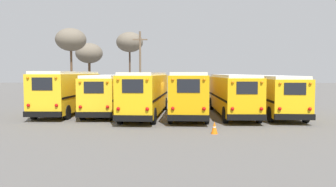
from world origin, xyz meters
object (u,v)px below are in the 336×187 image
(school_bus_1, at_px, (108,93))
(school_bus_4, at_px, (232,93))
(bare_tree_1, at_px, (71,40))
(traffic_cone, at_px, (214,128))
(school_bus_2, at_px, (146,92))
(bare_tree_0, at_px, (89,54))
(school_bus_3, at_px, (189,92))
(bare_tree_2, at_px, (130,42))
(utility_pole, at_px, (140,64))
(school_bus_0, at_px, (69,90))
(school_bus_5, at_px, (273,93))

(school_bus_1, height_order, school_bus_4, school_bus_4)
(bare_tree_1, relative_size, traffic_cone, 13.50)
(school_bus_2, xyz_separation_m, school_bus_4, (6.46, 0.48, -0.08))
(bare_tree_0, bearing_deg, school_bus_2, -66.10)
(school_bus_3, xyz_separation_m, bare_tree_2, (-7.96, 23.15, 5.83))
(school_bus_3, bearing_deg, bare_tree_2, 108.96)
(school_bus_1, bearing_deg, bare_tree_0, 108.62)
(school_bus_2, distance_m, school_bus_3, 3.23)
(utility_pole, xyz_separation_m, bare_tree_2, (-2.44, 7.73, 3.29))
(school_bus_1, height_order, school_bus_2, school_bus_2)
(school_bus_0, relative_size, school_bus_3, 1.09)
(school_bus_1, distance_m, school_bus_4, 9.74)
(school_bus_0, relative_size, bare_tree_2, 1.21)
(school_bus_4, height_order, school_bus_5, school_bus_4)
(bare_tree_1, relative_size, bare_tree_2, 0.98)
(school_bus_1, height_order, bare_tree_1, bare_tree_1)
(school_bus_0, height_order, school_bus_4, school_bus_0)
(school_bus_0, distance_m, traffic_cone, 14.17)
(school_bus_1, height_order, bare_tree_0, bare_tree_0)
(school_bus_3, bearing_deg, bare_tree_0, 119.53)
(traffic_cone, bearing_deg, school_bus_4, 74.51)
(bare_tree_2, bearing_deg, school_bus_0, -94.69)
(school_bus_0, bearing_deg, school_bus_4, -6.34)
(school_bus_2, distance_m, school_bus_4, 6.48)
(bare_tree_0, relative_size, bare_tree_2, 0.86)
(utility_pole, height_order, bare_tree_2, bare_tree_2)
(school_bus_2, bearing_deg, school_bus_3, -1.81)
(bare_tree_2, bearing_deg, traffic_cone, -73.25)
(school_bus_1, distance_m, school_bus_5, 12.92)
(school_bus_0, bearing_deg, school_bus_5, -3.15)
(school_bus_1, bearing_deg, bare_tree_2, 93.97)
(school_bus_0, bearing_deg, utility_pole, 72.70)
(school_bus_1, distance_m, bare_tree_1, 18.80)
(school_bus_0, relative_size, school_bus_2, 1.02)
(school_bus_3, bearing_deg, school_bus_0, 168.23)
(school_bus_4, height_order, utility_pole, utility_pole)
(school_bus_0, distance_m, bare_tree_2, 21.98)
(bare_tree_1, distance_m, bare_tree_2, 8.78)
(school_bus_5, bearing_deg, school_bus_2, -173.95)
(school_bus_0, distance_m, school_bus_1, 3.27)
(school_bus_1, height_order, school_bus_3, school_bus_3)
(school_bus_5, bearing_deg, bare_tree_2, 123.21)
(school_bus_1, bearing_deg, traffic_cone, -48.50)
(school_bus_4, height_order, bare_tree_2, bare_tree_2)
(school_bus_0, relative_size, school_bus_5, 1.01)
(school_bus_1, bearing_deg, school_bus_5, -1.91)
(school_bus_1, distance_m, utility_pole, 14.15)
(school_bus_3, distance_m, school_bus_5, 6.56)
(bare_tree_1, bearing_deg, school_bus_1, -62.77)
(traffic_cone, bearing_deg, school_bus_5, 56.78)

